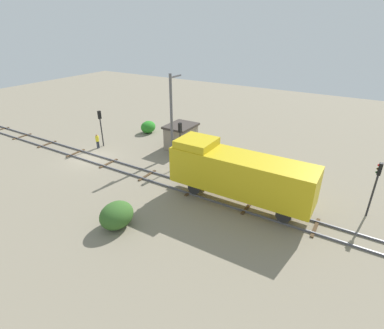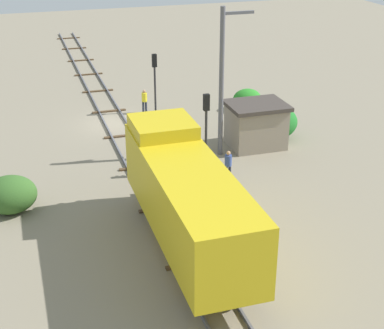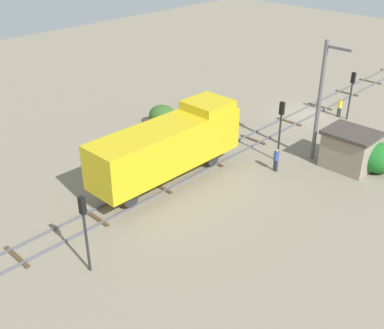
{
  "view_description": "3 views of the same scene",
  "coord_description": "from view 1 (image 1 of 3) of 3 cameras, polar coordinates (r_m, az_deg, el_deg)",
  "views": [
    {
      "loc": [
        19.04,
        24.19,
        13.13
      ],
      "look_at": [
        -0.21,
        12.39,
        2.31
      ],
      "focal_mm": 28.0,
      "sensor_mm": 36.0,
      "label": 1
    },
    {
      "loc": [
        6.19,
        37.27,
        13.93
      ],
      "look_at": [
        -1.47,
        12.73,
        2.26
      ],
      "focal_mm": 55.0,
      "sensor_mm": 36.0,
      "label": 2
    },
    {
      "loc": [
        -20.51,
        35.65,
        16.2
      ],
      "look_at": [
        -1.14,
        15.67,
        1.35
      ],
      "focal_mm": 45.0,
      "sensor_mm": 36.0,
      "label": 3
    }
  ],
  "objects": [
    {
      "name": "ground_plane",
      "position": [
        33.47,
        -18.6,
        1.1
      ],
      "size": [
        90.74,
        90.74,
        0.0
      ],
      "primitive_type": "plane",
      "color": "gray"
    },
    {
      "name": "railway_track",
      "position": [
        33.44,
        -18.62,
        1.21
      ],
      "size": [
        2.4,
        60.5,
        0.16
      ],
      "color": "#595960",
      "rests_on": "ground"
    },
    {
      "name": "locomotive",
      "position": [
        22.96,
        8.75,
        -1.52
      ],
      "size": [
        2.9,
        11.6,
        4.6
      ],
      "color": "gold",
      "rests_on": "railway_track"
    },
    {
      "name": "traffic_signal_near",
      "position": [
        35.53,
        -17.07,
        7.75
      ],
      "size": [
        0.32,
        0.34,
        4.17
      ],
      "color": "#262628",
      "rests_on": "ground"
    },
    {
      "name": "traffic_signal_mid",
      "position": [
        28.84,
        -2.29,
        5.28
      ],
      "size": [
        0.32,
        0.34,
        4.5
      ],
      "color": "#262628",
      "rests_on": "ground"
    },
    {
      "name": "traffic_signal_far",
      "position": [
        24.84,
        31.7,
        -2.55
      ],
      "size": [
        0.32,
        0.34,
        4.34
      ],
      "color": "#262628",
      "rests_on": "ground"
    },
    {
      "name": "worker_near_track",
      "position": [
        35.62,
        -17.59,
        4.47
      ],
      "size": [
        0.38,
        0.38,
        1.7
      ],
      "rotation": [
        0.0,
        0.0,
        2.76
      ],
      "color": "#262B38",
      "rests_on": "ground"
    },
    {
      "name": "worker_by_signal",
      "position": [
        29.58,
        0.89,
        1.4
      ],
      "size": [
        0.38,
        0.38,
        1.7
      ],
      "rotation": [
        0.0,
        0.0,
        2.03
      ],
      "color": "#262B38",
      "rests_on": "ground"
    },
    {
      "name": "catenary_mast",
      "position": [
        30.81,
        -3.89,
        9.44
      ],
      "size": [
        1.94,
        0.28,
        8.65
      ],
      "color": "#595960",
      "rests_on": "ground"
    },
    {
      "name": "relay_hut",
      "position": [
        34.01,
        -2.11,
        5.4
      ],
      "size": [
        3.5,
        2.9,
        2.74
      ],
      "color": "gray",
      "rests_on": "ground"
    },
    {
      "name": "bush_near",
      "position": [
        39.5,
        -8.34,
        7.1
      ],
      "size": [
        2.1,
        1.72,
        1.53
      ],
      "primitive_type": "ellipsoid",
      "color": "#2B8526",
      "rests_on": "ground"
    },
    {
      "name": "bush_mid",
      "position": [
        21.78,
        -14.16,
        -9.34
      ],
      "size": [
        2.57,
        2.1,
        1.87
      ],
      "primitive_type": "ellipsoid",
      "color": "#356026",
      "rests_on": "ground"
    },
    {
      "name": "bush_far",
      "position": [
        35.82,
        -1.7,
        5.91
      ],
      "size": [
        2.91,
        2.38,
        2.12
      ],
      "primitive_type": "ellipsoid",
      "color": "#1F6E26",
      "rests_on": "ground"
    }
  ]
}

